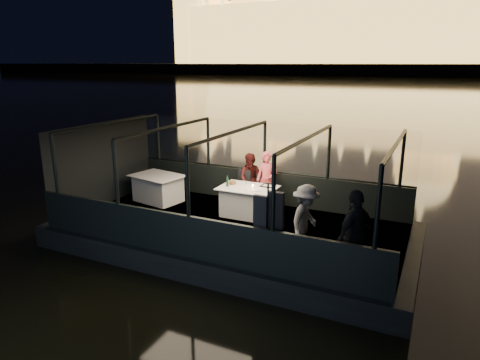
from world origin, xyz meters
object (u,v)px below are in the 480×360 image
at_px(dining_table_central, 248,201).
at_px(chair_port_left, 241,191).
at_px(passenger_dark, 355,234).
at_px(coat_stand, 267,224).
at_px(dining_table_aft, 158,188).
at_px(person_woman_coral, 267,181).
at_px(chair_port_right, 261,192).
at_px(person_man_maroon, 251,179).
at_px(passenger_stripe, 306,217).
at_px(wine_bottle, 227,181).

relative_size(dining_table_central, chair_port_left, 1.47).
bearing_deg(passenger_dark, coat_stand, -55.23).
bearing_deg(dining_table_central, dining_table_aft, -179.84).
relative_size(dining_table_aft, passenger_dark, 0.86).
bearing_deg(person_woman_coral, chair_port_right, -163.35).
bearing_deg(coat_stand, dining_table_central, 121.57).
distance_m(chair_port_right, coat_stand, 3.59).
height_order(dining_table_central, person_man_maroon, person_man_maroon).
relative_size(dining_table_aft, person_man_maroon, 0.99).
bearing_deg(chair_port_left, dining_table_central, -33.24).
height_order(chair_port_right, person_man_maroon, person_man_maroon).
distance_m(chair_port_left, passenger_stripe, 3.43).
height_order(person_man_maroon, wine_bottle, person_man_maroon).
distance_m(person_woman_coral, person_man_maroon, 0.50).
distance_m(person_man_maroon, passenger_stripe, 3.45).
bearing_deg(wine_bottle, person_man_maroon, 77.09).
distance_m(chair_port_right, person_woman_coral, 0.34).
distance_m(dining_table_central, chair_port_right, 0.71).
bearing_deg(passenger_dark, chair_port_right, -111.29).
bearing_deg(person_man_maroon, chair_port_right, -32.96).
bearing_deg(wine_bottle, chair_port_right, 54.96).
distance_m(dining_table_aft, chair_port_right, 2.99).
bearing_deg(wine_bottle, dining_table_central, 15.58).
distance_m(person_woman_coral, passenger_stripe, 3.08).
xyz_separation_m(chair_port_right, passenger_stripe, (1.97, -2.39, 0.40)).
relative_size(chair_port_left, passenger_stripe, 0.65).
distance_m(chair_port_right, passenger_dark, 4.22).
bearing_deg(person_woman_coral, passenger_dark, -60.44).
xyz_separation_m(dining_table_aft, coat_stand, (4.38, -2.52, 0.51)).
bearing_deg(person_man_maroon, passenger_dark, -52.30).
distance_m(chair_port_left, coat_stand, 3.77).
distance_m(passenger_stripe, passenger_dark, 1.19).
bearing_deg(chair_port_left, person_man_maroon, 71.57).
distance_m(dining_table_central, passenger_stripe, 2.69).
xyz_separation_m(chair_port_left, chair_port_right, (0.56, 0.10, 0.00)).
bearing_deg(person_woman_coral, dining_table_central, -119.71).
xyz_separation_m(person_man_maroon, passenger_stripe, (2.33, -2.54, 0.10)).
relative_size(dining_table_central, passenger_stripe, 0.96).
bearing_deg(coat_stand, person_man_maroon, 118.53).
height_order(chair_port_right, coat_stand, coat_stand).
xyz_separation_m(dining_table_central, passenger_dark, (3.12, -2.18, 0.47)).
distance_m(coat_stand, person_man_maroon, 3.86).
height_order(chair_port_left, coat_stand, coat_stand).
bearing_deg(person_man_maroon, person_woman_coral, -18.88).
height_order(dining_table_central, passenger_stripe, passenger_stripe).
height_order(dining_table_central, dining_table_aft, same).
height_order(dining_table_aft, passenger_stripe, passenger_stripe).
bearing_deg(wine_bottle, chair_port_left, 86.91).
xyz_separation_m(dining_table_central, person_woman_coral, (0.21, 0.79, 0.36)).
relative_size(coat_stand, passenger_stripe, 1.13).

